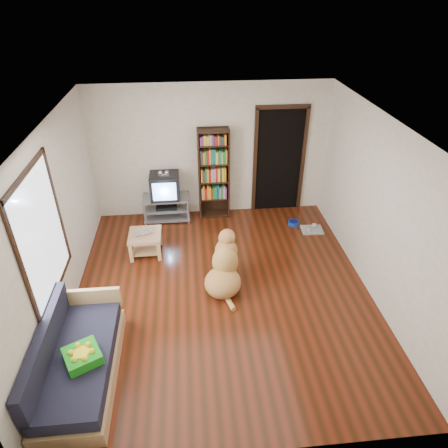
{
  "coord_description": "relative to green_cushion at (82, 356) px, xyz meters",
  "views": [
    {
      "loc": [
        -0.44,
        -4.69,
        4.17
      ],
      "look_at": [
        0.07,
        0.51,
        0.9
      ],
      "focal_mm": 32.0,
      "sensor_mm": 36.0,
      "label": 1
    }
  ],
  "objects": [
    {
      "name": "crt_tv",
      "position": [
        0.85,
        3.77,
        0.26
      ],
      "size": [
        0.55,
        0.52,
        0.58
      ],
      "color": "black",
      "rests_on": "tv_stand"
    },
    {
      "name": "dog",
      "position": [
        1.79,
        1.63,
        -0.15
      ],
      "size": [
        0.7,
        1.11,
        0.9
      ],
      "color": "#B98947",
      "rests_on": "ground"
    },
    {
      "name": "ground",
      "position": [
        1.75,
        1.49,
        -0.48
      ],
      "size": [
        5.0,
        5.0,
        0.0
      ],
      "primitive_type": "plane",
      "color": "#571D0E",
      "rests_on": "ground"
    },
    {
      "name": "wall_left",
      "position": [
        -0.5,
        1.49,
        0.82
      ],
      "size": [
        0.0,
        5.0,
        5.0
      ],
      "primitive_type": "plane",
      "rotation": [
        1.57,
        0.0,
        1.57
      ],
      "color": "silver",
      "rests_on": "ground"
    },
    {
      "name": "wall_right",
      "position": [
        4.0,
        1.49,
        0.82
      ],
      "size": [
        0.0,
        5.0,
        5.0
      ],
      "primitive_type": "plane",
      "rotation": [
        1.57,
        0.0,
        -1.57
      ],
      "color": "silver",
      "rests_on": "ground"
    },
    {
      "name": "wall_back",
      "position": [
        1.75,
        3.99,
        0.82
      ],
      "size": [
        4.5,
        0.0,
        4.5
      ],
      "primitive_type": "plane",
      "rotation": [
        1.57,
        0.0,
        0.0
      ],
      "color": "silver",
      "rests_on": "ground"
    },
    {
      "name": "doorway",
      "position": [
        3.1,
        3.97,
        0.64
      ],
      "size": [
        1.03,
        0.05,
        2.19
      ],
      "color": "black",
      "rests_on": "wall_back"
    },
    {
      "name": "green_cushion",
      "position": [
        0.0,
        0.0,
        0.0
      ],
      "size": [
        0.51,
        0.51,
        0.13
      ],
      "primitive_type": "cube",
      "rotation": [
        0.0,
        0.0,
        0.47
      ],
      "color": "green",
      "rests_on": "sofa"
    },
    {
      "name": "laptop",
      "position": [
        0.51,
        2.59,
        -0.07
      ],
      "size": [
        0.41,
        0.34,
        0.03
      ],
      "primitive_type": "imported",
      "rotation": [
        0.0,
        0.0,
        0.38
      ],
      "color": "silver",
      "rests_on": "coffee_table"
    },
    {
      "name": "coffee_table",
      "position": [
        0.51,
        2.62,
        -0.2
      ],
      "size": [
        0.55,
        0.55,
        0.4
      ],
      "color": "tan",
      "rests_on": "ground"
    },
    {
      "name": "ceiling",
      "position": [
        1.75,
        1.49,
        2.12
      ],
      "size": [
        5.0,
        5.0,
        0.0
      ],
      "primitive_type": "plane",
      "rotation": [
        3.14,
        0.0,
        0.0
      ],
      "color": "white",
      "rests_on": "ground"
    },
    {
      "name": "grey_rag",
      "position": [
        3.62,
        3.04,
        -0.47
      ],
      "size": [
        0.42,
        0.34,
        0.03
      ],
      "primitive_type": "cube",
      "rotation": [
        0.0,
        0.0,
        -0.06
      ],
      "color": "#9E9E9E",
      "rests_on": "ground"
    },
    {
      "name": "tv_stand",
      "position": [
        0.85,
        3.74,
        -0.21
      ],
      "size": [
        0.9,
        0.45,
        0.5
      ],
      "color": "#99999E",
      "rests_on": "ground"
    },
    {
      "name": "bookshelf",
      "position": [
        1.8,
        3.84,
        0.52
      ],
      "size": [
        0.6,
        0.3,
        1.8
      ],
      "color": "black",
      "rests_on": "ground"
    },
    {
      "name": "wall_front",
      "position": [
        1.75,
        -1.01,
        0.82
      ],
      "size": [
        4.5,
        0.0,
        4.5
      ],
      "primitive_type": "plane",
      "rotation": [
        -1.57,
        0.0,
        0.0
      ],
      "color": "silver",
      "rests_on": "ground"
    },
    {
      "name": "window",
      "position": [
        -0.48,
        0.99,
        1.02
      ],
      "size": [
        0.03,
        1.46,
        1.7
      ],
      "color": "white",
      "rests_on": "wall_left"
    },
    {
      "name": "sofa",
      "position": [
        -0.12,
        0.11,
        -0.22
      ],
      "size": [
        0.8,
        1.8,
        0.8
      ],
      "color": "tan",
      "rests_on": "ground"
    },
    {
      "name": "dog_bowl",
      "position": [
        3.32,
        3.29,
        -0.44
      ],
      "size": [
        0.22,
        0.22,
        0.08
      ],
      "primitive_type": "cylinder",
      "color": "navy",
      "rests_on": "ground"
    }
  ]
}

